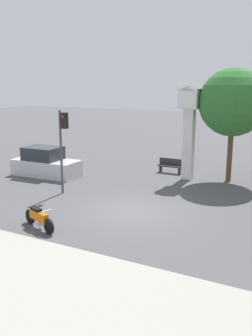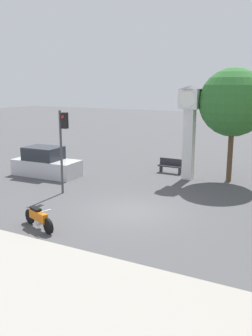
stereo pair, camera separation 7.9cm
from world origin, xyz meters
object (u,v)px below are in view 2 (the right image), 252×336
at_px(motorcycle, 38,218).
at_px(clock_tower, 190,118).
at_px(street_tree, 233,103).
at_px(bench, 171,165).
at_px(traffic_light, 63,137).
at_px(parked_car, 46,164).

bearing_deg(motorcycle, clock_tower, 95.93).
xyz_separation_m(street_tree, bench, (-3.77, 0.28, -4.08)).
bearing_deg(bench, clock_tower, -32.84).
height_order(motorcycle, clock_tower, clock_tower).
height_order(motorcycle, street_tree, street_tree).
bearing_deg(traffic_light, clock_tower, 52.29).
bearing_deg(street_tree, motorcycle, -113.82).
bearing_deg(bench, parked_car, -146.94).
xyz_separation_m(clock_tower, parked_car, (-8.09, -3.37, -2.88)).
relative_size(motorcycle, parked_car, 0.46).
relative_size(motorcycle, street_tree, 0.30).
bearing_deg(motorcycle, parked_car, 148.02).
xyz_separation_m(motorcycle, street_tree, (4.88, 11.05, 4.13)).
height_order(street_tree, bench, street_tree).
bearing_deg(clock_tower, parked_car, -157.41).
distance_m(motorcycle, traffic_light, 5.47).
distance_m(street_tree, parked_car, 11.79).
bearing_deg(street_tree, traffic_light, -136.17).
xyz_separation_m(motorcycle, clock_tower, (2.58, 10.39, 3.20)).
bearing_deg(traffic_light, street_tree, 43.83).
distance_m(traffic_light, bench, 8.03).
distance_m(street_tree, bench, 5.56).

